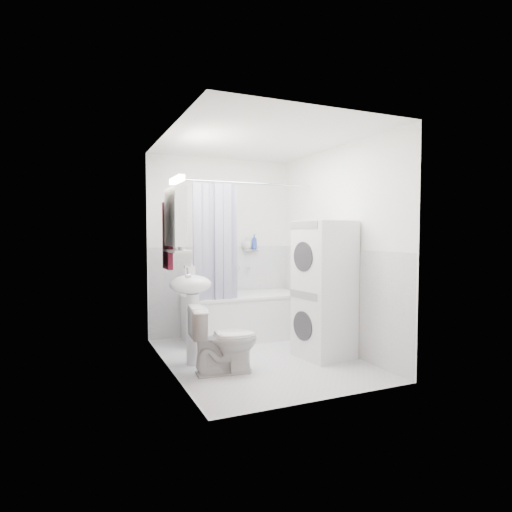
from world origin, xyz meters
name	(u,v)px	position (x,y,z in m)	size (l,w,h in m)	color
floor	(260,358)	(0.00, 0.00, 0.00)	(2.60, 2.60, 0.00)	silver
room_walls	(260,224)	(0.00, 0.00, 1.49)	(2.60, 2.60, 2.60)	white
wainscot	(250,301)	(0.00, 0.29, 0.60)	(1.98, 2.58, 2.58)	white
door	(188,276)	(-0.95, -0.55, 1.00)	(0.05, 2.00, 2.00)	brown
bathtub	(243,314)	(0.17, 0.92, 0.32)	(1.53, 0.72, 0.58)	white
tub_spout	(248,268)	(0.37, 1.25, 0.90)	(0.04, 0.04, 0.12)	silver
curtain_rod	(252,183)	(0.17, 0.62, 2.00)	(0.02, 0.02, 1.71)	silver
shower_curtain	(215,244)	(-0.31, 0.62, 1.25)	(0.55, 0.02, 1.45)	#161448
sink	(191,298)	(-0.75, 0.08, 0.70)	(0.44, 0.37, 1.04)	white
medicine_cabinet	(176,215)	(-0.90, 0.10, 1.57)	(0.13, 0.50, 0.71)	white
shelf	(178,251)	(-0.89, 0.10, 1.20)	(0.18, 0.54, 0.03)	silver
shower_caddy	(251,250)	(0.42, 1.24, 1.15)	(0.22, 0.06, 0.02)	silver
towel	(168,234)	(-0.94, 0.35, 1.38)	(0.07, 0.31, 0.75)	#4B1222
washer_dryer	(324,289)	(0.68, -0.23, 0.76)	(0.61, 0.60, 1.52)	white
toilet	(224,340)	(-0.53, -0.31, 0.33)	(0.38, 0.67, 0.66)	white
soap_pump	(191,273)	(-0.71, 0.25, 0.95)	(0.08, 0.17, 0.08)	gray
shelf_bottle	(181,247)	(-0.89, -0.05, 1.25)	(0.07, 0.18, 0.07)	gray
shelf_cup	(175,245)	(-0.89, 0.22, 1.26)	(0.10, 0.09, 0.10)	gray
shampoo_a	(246,245)	(0.35, 1.24, 1.23)	(0.13, 0.17, 0.13)	gray
shampoo_b	(254,246)	(0.47, 1.24, 1.20)	(0.08, 0.21, 0.08)	#2B45AD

